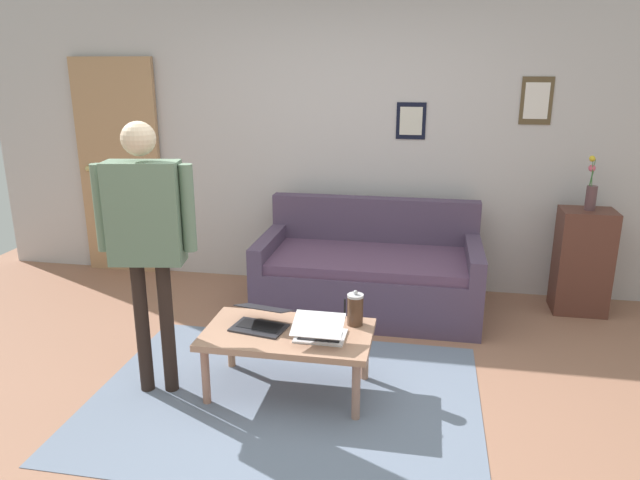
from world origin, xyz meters
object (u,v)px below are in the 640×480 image
couch (369,274)px  coffee_table (288,338)px  laptop_center (261,321)px  flower_vase (591,191)px  laptop_left (320,332)px  interior_door (120,168)px  side_shelf (582,261)px  french_press (355,309)px  person_standing (146,226)px

couch → coffee_table: size_ratio=1.73×
coffee_table → laptop_center: bearing=-10.0°
laptop_center → flower_vase: (-2.25, -1.64, 0.57)m
laptop_left → laptop_center: bearing=-13.9°
flower_vase → interior_door: bearing=-3.7°
interior_door → side_shelf: bearing=176.3°
side_shelf → flower_vase: flower_vase is taller
coffee_table → french_press: (-0.39, -0.18, 0.15)m
laptop_left → couch: bearing=-95.6°
interior_door → flower_vase: 4.19m
interior_door → person_standing: interior_door is taller
couch → side_shelf: (-1.72, -0.27, 0.13)m
couch → person_standing: (1.16, 1.54, 0.77)m
side_shelf → flower_vase: size_ratio=1.99×
couch → laptop_center: (0.53, 1.37, 0.15)m
french_press → person_standing: bearing=14.7°
coffee_table → laptop_center: (0.18, -0.03, 0.09)m
interior_door → coffee_table: (-2.11, 1.94, -0.66)m
laptop_left → side_shelf: (-1.86, -1.74, -0.02)m
laptop_left → person_standing: person_standing is taller
laptop_left → french_press: size_ratio=1.31×
coffee_table → laptop_left: (-0.21, 0.07, 0.09)m
couch → person_standing: 2.08m
laptop_left → laptop_center: (0.39, -0.10, -0.00)m
couch → laptop_left: bearing=84.4°
laptop_center → flower_vase: flower_vase is taller
coffee_table → flower_vase: 2.75m
interior_door → side_shelf: size_ratio=2.37×
interior_door → side_shelf: interior_door is taller
couch → coffee_table: (0.35, 1.40, 0.06)m
interior_door → couch: bearing=167.5°
coffee_table → french_press: size_ratio=4.47×
flower_vase → person_standing: bearing=32.2°
side_shelf → person_standing: 3.46m
laptop_center → person_standing: bearing=15.1°
couch → flower_vase: bearing=-170.8°
person_standing → laptop_center: bearing=-164.9°
laptop_center → flower_vase: 2.85m
coffee_table → side_shelf: (-2.08, -1.67, 0.07)m
laptop_left → french_press: 0.31m
flower_vase → french_press: bearing=41.8°
french_press → person_standing: 1.36m
interior_door → french_press: bearing=144.8°
laptop_left → person_standing: bearing=4.1°
couch → laptop_center: 1.48m
flower_vase → person_standing: 3.40m
coffee_table → laptop_center: laptop_center is taller
couch → person_standing: size_ratio=1.06×
side_shelf → flower_vase: bearing=-37.9°
interior_door → flower_vase: size_ratio=4.70×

